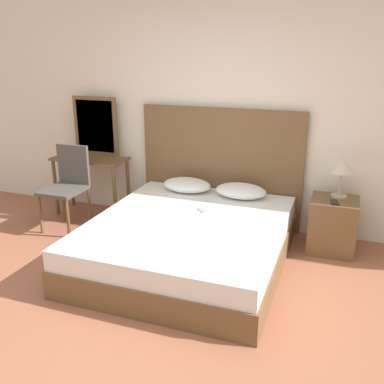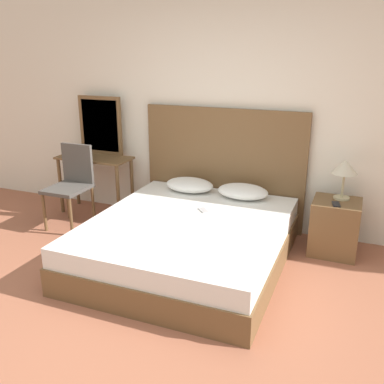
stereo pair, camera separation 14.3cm
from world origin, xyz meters
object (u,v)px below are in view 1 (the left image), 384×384
table_lamp (342,167)px  phone_on_bed (203,210)px  bed (188,241)px  chair (68,182)px  nightstand (332,225)px  phone_on_nightstand (334,202)px  vanity_desk (91,169)px

table_lamp → phone_on_bed: bearing=-156.5°
bed → chair: size_ratio=2.20×
table_lamp → chair: (-2.96, -0.45, -0.34)m
bed → chair: (-1.63, 0.39, 0.32)m
phone_on_bed → table_lamp: bearing=23.5°
bed → nightstand: (1.30, 0.75, 0.06)m
bed → nightstand: bearing=29.9°
nightstand → table_lamp: 0.60m
phone_on_nightstand → vanity_desk: bearing=176.5°
table_lamp → nightstand: bearing=-108.4°
bed → phone_on_bed: bearing=79.0°
nightstand → phone_on_nightstand: (-0.01, -0.11, 0.29)m
chair → nightstand: bearing=7.0°
bed → phone_on_nightstand: phone_on_nightstand is taller
phone_on_nightstand → vanity_desk: 2.90m
table_lamp → vanity_desk: (-2.93, -0.02, -0.29)m
nightstand → chair: 2.97m
bed → table_lamp: (1.33, 0.84, 0.66)m
table_lamp → chair: size_ratio=0.43×
nightstand → chair: bearing=-173.0°
phone_on_bed → phone_on_nightstand: 1.30m
bed → phone_on_nightstand: 1.49m
chair → phone_on_nightstand: bearing=4.8°
table_lamp → phone_on_nightstand: bearing=-100.1°
phone_on_bed → chair: 1.69m
nightstand → chair: chair is taller
nightstand → phone_on_nightstand: phone_on_nightstand is taller
vanity_desk → bed: bearing=-27.1°
phone_on_bed → phone_on_nightstand: bearing=16.0°
bed → table_lamp: 1.71m
vanity_desk → chair: chair is taller
bed → vanity_desk: bearing=152.9°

